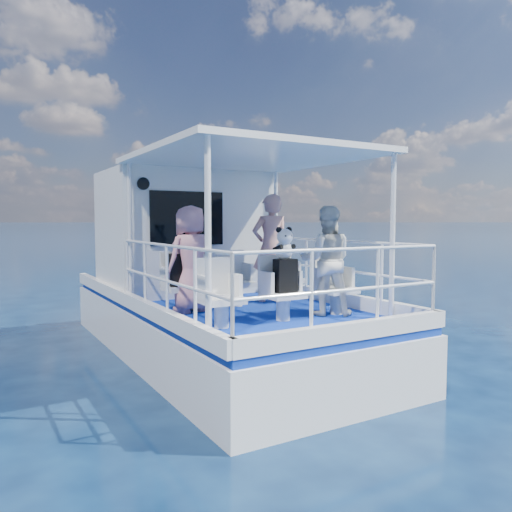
{
  "coord_description": "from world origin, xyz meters",
  "views": [
    {
      "loc": [
        -3.57,
        -6.53,
        2.2
      ],
      "look_at": [
        -0.0,
        -0.4,
        1.71
      ],
      "focal_mm": 35.0,
      "sensor_mm": 36.0,
      "label": 1
    }
  ],
  "objects_px": {
    "passenger_stbd_aft": "(326,261)",
    "passenger_port_fwd": "(191,259)",
    "backpack_center": "(285,276)",
    "panda": "(284,243)"
  },
  "relations": [
    {
      "from": "passenger_stbd_aft",
      "to": "passenger_port_fwd",
      "type": "bearing_deg",
      "value": -3.43
    },
    {
      "from": "passenger_port_fwd",
      "to": "panda",
      "type": "bearing_deg",
      "value": 109.85
    },
    {
      "from": "passenger_stbd_aft",
      "to": "backpack_center",
      "type": "height_order",
      "value": "passenger_stbd_aft"
    },
    {
      "from": "passenger_stbd_aft",
      "to": "panda",
      "type": "xyz_separation_m",
      "value": [
        -0.74,
        -0.05,
        0.26
      ]
    },
    {
      "from": "passenger_port_fwd",
      "to": "backpack_center",
      "type": "bearing_deg",
      "value": 109.46
    },
    {
      "from": "backpack_center",
      "to": "panda",
      "type": "bearing_deg",
      "value": 103.37
    },
    {
      "from": "passenger_port_fwd",
      "to": "passenger_stbd_aft",
      "type": "height_order",
      "value": "passenger_port_fwd"
    },
    {
      "from": "passenger_port_fwd",
      "to": "passenger_stbd_aft",
      "type": "bearing_deg",
      "value": 129.47
    },
    {
      "from": "passenger_stbd_aft",
      "to": "backpack_center",
      "type": "distance_m",
      "value": 0.76
    },
    {
      "from": "backpack_center",
      "to": "panda",
      "type": "xyz_separation_m",
      "value": [
        -0.01,
        0.03,
        0.42
      ]
    }
  ]
}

